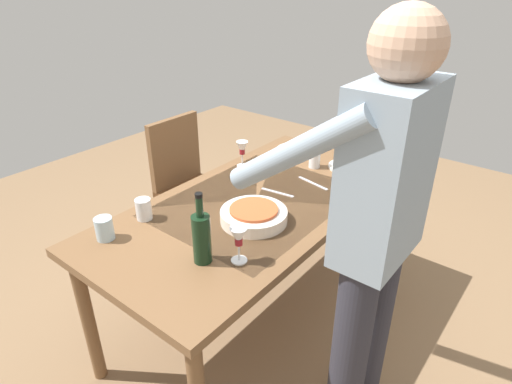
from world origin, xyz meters
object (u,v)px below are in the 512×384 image
Objects in this scene: chair_near at (187,178)px; dinner_plate_near at (349,167)px; wine_glass_left at (239,238)px; water_cup_far_left at (144,209)px; water_cup_near_right at (104,228)px; dinner_plate_far at (295,150)px; wine_bottle at (202,237)px; serving_bowl_pasta at (254,215)px; water_cup_near_left at (315,158)px; dining_table at (256,214)px; person_server at (373,230)px; wine_glass_right at (242,149)px.

chair_near reaches higher than dinner_plate_near.
water_cup_far_left is (0.02, -0.54, -0.06)m from wine_glass_left.
water_cup_near_right is (0.93, 0.51, 0.27)m from chair_near.
dinner_plate_far is at bearing 175.87° from water_cup_far_left.
chair_near is 1.27m from wine_bottle.
serving_bowl_pasta is at bearing -175.40° from wine_bottle.
water_cup_near_left is 0.20m from dinner_plate_near.
water_cup_far_left is 0.50m from serving_bowl_pasta.
dinner_plate_far is at bearing -161.98° from dining_table.
dining_table is 17.13× the size of water_cup_near_right.
serving_bowl_pasta is (0.67, 0.10, -0.02)m from water_cup_near_left.
dinner_plate_far is at bearing 122.85° from chair_near.
water_cup_far_left is at bearing -179.31° from water_cup_near_right.
wine_glass_right is at bearing -115.96° from person_server.
person_server is at bearing 64.04° from wine_glass_right.
wine_glass_left is 0.89m from wine_glass_right.
wine_bottle is 1.29× the size of dinner_plate_near.
water_cup_near_left is at bearing -54.84° from dinner_plate_near.
wine_glass_left reaches higher than water_cup_near_left.
person_server is at bearing 118.13° from wine_bottle.
person_server reaches higher than water_cup_near_right.
dining_table is at bearing -14.92° from dinner_plate_near.
water_cup_near_left reaches higher than water_cup_near_right.
dining_table is 1.00× the size of person_server.
chair_near is at bearing -144.78° from water_cup_far_left.
dining_table is 0.46m from wine_glass_right.
water_cup_near_right reaches higher than serving_bowl_pasta.
wine_glass_right is (-0.27, -0.32, 0.18)m from dining_table.
wine_bottle reaches higher than water_cup_near_right.
person_server is at bearing 114.05° from water_cup_near_right.
wine_glass_left is 1.38× the size of water_cup_near_left.
dining_table is at bearing 155.76° from water_cup_near_right.
serving_bowl_pasta is at bearing 44.89° from wine_glass_right.
person_server is at bearing 115.37° from wine_glass_left.
water_cup_far_left is (0.44, -0.29, 0.12)m from dining_table.
dinner_plate_far is (-0.38, 0.59, 0.23)m from chair_near.
dinner_plate_near is 1.00× the size of dinner_plate_far.
water_cup_near_left is 0.68m from serving_bowl_pasta.
wine_glass_right is 0.92m from water_cup_near_right.
chair_near is 9.31× the size of water_cup_far_left.
water_cup_near_right is 0.64m from serving_bowl_pasta.
water_cup_near_right and water_cup_far_left have the same top height.
water_cup_near_left reaches higher than dinner_plate_far.
water_cup_near_right is (0.65, -0.29, 0.12)m from dining_table.
chair_near is 3.07× the size of wine_bottle.
wine_bottle reaches higher than wine_glass_right.
wine_bottle is (0.78, 0.94, 0.33)m from chair_near.
water_cup_far_left is at bearing -54.47° from serving_bowl_pasta.
person_server is (0.21, 0.68, 0.29)m from dining_table.
wine_glass_right is 0.66× the size of dinner_plate_far.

